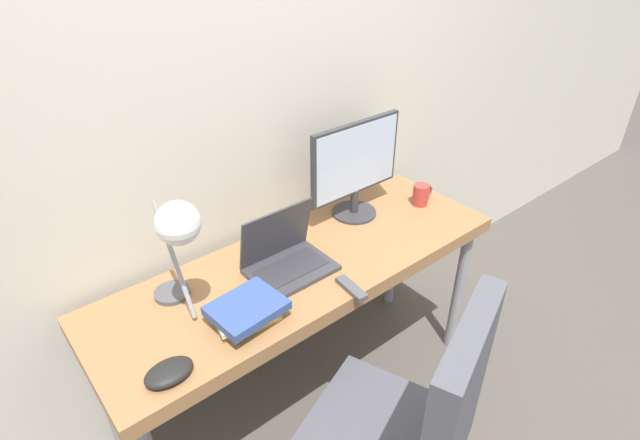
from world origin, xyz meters
name	(u,v)px	position (x,y,z in m)	size (l,w,h in m)	color
ground_plane	(347,435)	(0.00, 0.00, 0.00)	(12.00, 12.00, 0.00)	#514C47
wall_back	(246,106)	(0.00, 0.62, 1.30)	(8.00, 0.05, 2.60)	beige
desk	(305,276)	(0.00, 0.28, 0.70)	(1.66, 0.56, 0.77)	#996B42
laptop	(286,257)	(-0.08, 0.29, 0.82)	(0.31, 0.23, 0.24)	#38383D
monitor	(355,166)	(0.39, 0.42, 1.01)	(0.46, 0.20, 0.43)	#333338
desk_lamp	(177,232)	(-0.48, 0.27, 1.11)	(0.13, 0.30, 0.45)	#4C4C51
office_chair	(410,430)	(-0.14, -0.41, 0.60)	(0.59, 0.60, 1.08)	black
book_stack	(246,311)	(-0.35, 0.14, 0.81)	(0.24, 0.21, 0.07)	gold
tv_remote	(351,288)	(0.02, 0.04, 0.78)	(0.05, 0.15, 0.02)	#4C4C51
mug	(421,194)	(0.68, 0.29, 0.82)	(0.11, 0.07, 0.10)	#B23833
game_controller	(169,372)	(-0.65, 0.09, 0.79)	(0.15, 0.10, 0.04)	black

